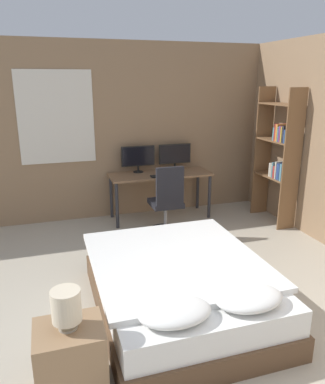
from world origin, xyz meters
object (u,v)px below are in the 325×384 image
Objects in this scene: bookshelf at (280,152)px; bed at (179,287)px; computer_mouse at (182,174)px; desk at (160,179)px; monitor_right at (175,155)px; nightstand at (71,361)px; monitor_left at (138,157)px; keyboard at (164,176)px; office_chair at (167,208)px; bedside_lamp at (66,306)px.

bed is at bearing -141.42° from bookshelf.
desk is at bearing 147.62° from computer_mouse.
monitor_right reaches higher than desk.
nightstand is 0.33× the size of desk.
monitor_left is 0.54m from keyboard.
keyboard is (0.00, -0.19, 0.10)m from desk.
bookshelf reaches higher than bed.
desk is at bearing -148.35° from monitor_right.
keyboard is at bearing 161.70° from bookshelf.
nightstand is 3.60m from computer_mouse.
monitor_left is at bearing 129.30° from keyboard.
monitor_right is at bearing 50.70° from keyboard.
keyboard is at bearing 180.00° from computer_mouse.
desk is 0.78× the size of bookshelf.
office_chair is (-0.12, -0.50, -0.34)m from keyboard.
bed is at bearing -104.46° from office_chair.
nightstand is at bearing -121.31° from office_chair.
bookshelf reaches higher than nightstand.
computer_mouse reaches higher than nightstand.
bed is 1.24× the size of desk.
bed is 2.60m from desk.
monitor_left is 0.61m from monitor_right.
monitor_left is 2.15m from bookshelf.
bookshelf is at bearing -23.94° from desk.
bedside_lamp is (-1.05, -0.69, 0.44)m from bed.
computer_mouse is 0.07× the size of office_chair.
office_chair is at bearing -115.77° from monitor_right.
nightstand is at bearing -143.06° from bookshelf.
bed is 2.43m from keyboard.
desk is at bearing 76.84° from bed.
office_chair reaches higher than desk.
monitor_left is (1.33, 3.38, 0.71)m from nightstand.
bookshelf reaches higher than bedside_lamp.
keyboard is at bearing 61.39° from bedside_lamp.
monitor_right is 0.54m from keyboard.
bookshelf is at bearing 36.94° from bedside_lamp.
nightstand is at bearing -117.19° from desk.
desk is (1.64, 3.19, -0.06)m from bedside_lamp.
desk reaches higher than nightstand.
nightstand is 0.99× the size of monitor_left.
bookshelf is (3.28, 2.46, 0.40)m from bedside_lamp.
bed is at bearing -108.33° from monitor_right.
keyboard is (0.31, -0.37, -0.23)m from monitor_left.
bookshelf is at bearing -1.24° from office_chair.
nightstand is at bearing -146.77° from bed.
bookshelf is at bearing -21.93° from computer_mouse.
keyboard is at bearing 76.88° from office_chair.
bed is 4.87× the size of keyboard.
office_chair is 0.50× the size of bookshelf.
bookshelf reaches higher than office_chair.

